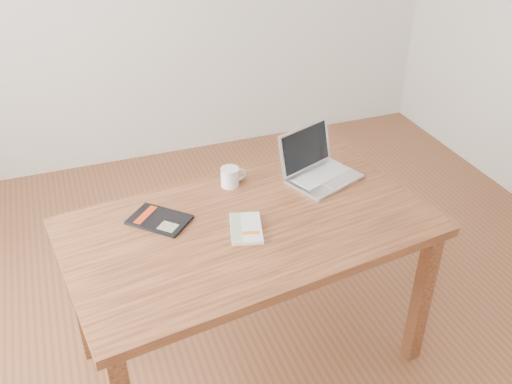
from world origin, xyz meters
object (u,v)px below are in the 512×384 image
object	(u,v)px
desk	(250,241)
laptop	(317,167)
white_guidebook	(246,228)
black_guidebook	(159,220)
coffee_mug	(231,177)

from	to	relation	value
desk	laptop	distance (m)	0.49
white_guidebook	laptop	bearing A→B (deg)	47.43
white_guidebook	black_guidebook	distance (m)	0.35
black_guidebook	laptop	xyz separation A→B (m)	(0.74, 0.10, 0.04)
laptop	coffee_mug	bearing A→B (deg)	149.50
white_guidebook	black_guidebook	bearing A→B (deg)	165.28
white_guidebook	black_guidebook	world-z (taller)	white_guidebook
black_guidebook	coffee_mug	world-z (taller)	coffee_mug
desk	coffee_mug	distance (m)	0.33
desk	black_guidebook	world-z (taller)	black_guidebook
desk	laptop	xyz separation A→B (m)	(0.41, 0.24, 0.14)
white_guidebook	laptop	size ratio (longest dim) A/B	0.59
desk	black_guidebook	distance (m)	0.37
desk	coffee_mug	size ratio (longest dim) A/B	13.23
white_guidebook	desk	bearing A→B (deg)	68.42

